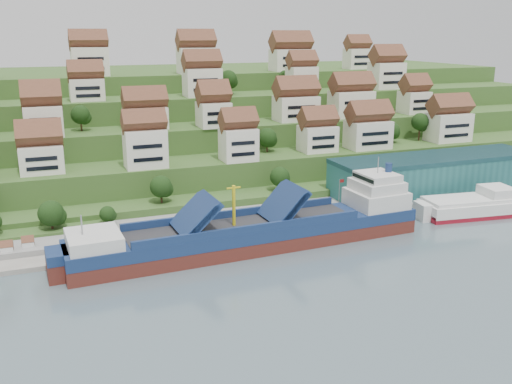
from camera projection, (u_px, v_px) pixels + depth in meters
name	position (u px, v px, depth m)	size (l,w,h in m)	color
ground	(288.00, 241.00, 127.01)	(300.00, 300.00, 0.00)	slate
quay	(336.00, 208.00, 147.03)	(180.00, 14.00, 2.20)	gray
pebble_beach	(9.00, 255.00, 117.89)	(45.00, 20.00, 1.00)	gray
hillside	(179.00, 125.00, 217.34)	(260.00, 128.00, 31.00)	#2D4C1E
hillside_village	(216.00, 102.00, 175.18)	(156.87, 62.69, 29.23)	white
hillside_trees	(201.00, 140.00, 159.31)	(145.03, 62.01, 29.81)	#1C3A13
warehouse	(435.00, 173.00, 158.10)	(60.00, 15.00, 10.00)	#236161
flagpole	(340.00, 192.00, 140.32)	(1.28, 0.16, 8.00)	gray
cargo_ship	(261.00, 232.00, 123.18)	(77.88, 15.54, 17.16)	#55211A
second_ship	(475.00, 206.00, 144.73)	(27.41, 12.78, 7.67)	maroon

